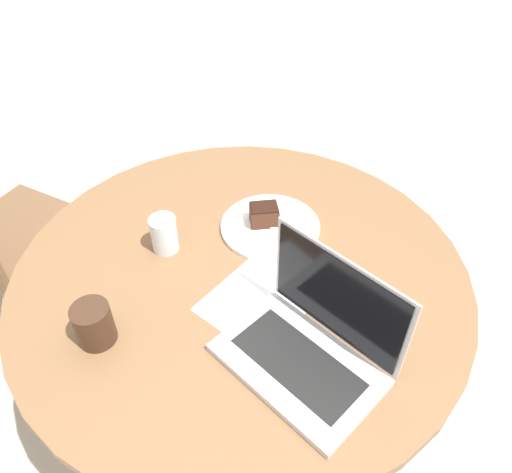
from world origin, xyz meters
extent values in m
plane|color=#B7AD9E|center=(0.00, 0.00, 0.00)|extent=(12.00, 12.00, 0.00)
cylinder|color=brown|center=(0.00, 0.00, 0.01)|extent=(0.59, 0.59, 0.02)
cylinder|color=brown|center=(0.00, 0.00, 0.35)|extent=(0.11, 0.11, 0.66)
cylinder|color=brown|center=(0.00, 0.00, 0.69)|extent=(1.13, 1.13, 0.03)
cube|color=brown|center=(-0.23, -0.85, 0.45)|extent=(0.51, 0.51, 0.02)
cube|color=brown|center=(-0.46, -0.99, 0.22)|extent=(0.04, 0.04, 0.44)
cube|color=brown|center=(-0.36, -0.62, 0.22)|extent=(0.04, 0.04, 0.44)
cube|color=brown|center=(0.01, -0.72, 0.22)|extent=(0.04, 0.04, 0.44)
cube|color=white|center=(0.06, 0.08, 0.71)|extent=(0.37, 0.33, 0.00)
cylinder|color=white|center=(-0.17, 0.04, 0.72)|extent=(0.27, 0.27, 0.01)
cube|color=#472619|center=(-0.17, 0.02, 0.75)|extent=(0.08, 0.09, 0.05)
cube|color=black|center=(-0.17, 0.02, 0.78)|extent=(0.07, 0.09, 0.00)
cube|color=silver|center=(-0.14, 0.08, 0.72)|extent=(0.08, 0.16, 0.00)
cube|color=silver|center=(-0.11, 0.15, 0.72)|extent=(0.04, 0.04, 0.00)
cylinder|color=#3D2619|center=(0.27, -0.25, 0.76)|extent=(0.08, 0.08, 0.10)
cylinder|color=silver|center=(-0.03, -0.21, 0.76)|extent=(0.07, 0.07, 0.10)
cube|color=silver|center=(0.25, 0.18, 0.72)|extent=(0.36, 0.39, 0.02)
cube|color=black|center=(0.25, 0.18, 0.73)|extent=(0.25, 0.30, 0.00)
cube|color=silver|center=(0.15, 0.24, 0.84)|extent=(0.18, 0.28, 0.23)
cube|color=black|center=(0.16, 0.24, 0.84)|extent=(0.17, 0.27, 0.21)
camera|label=1|loc=(0.83, 0.22, 1.61)|focal=35.00mm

